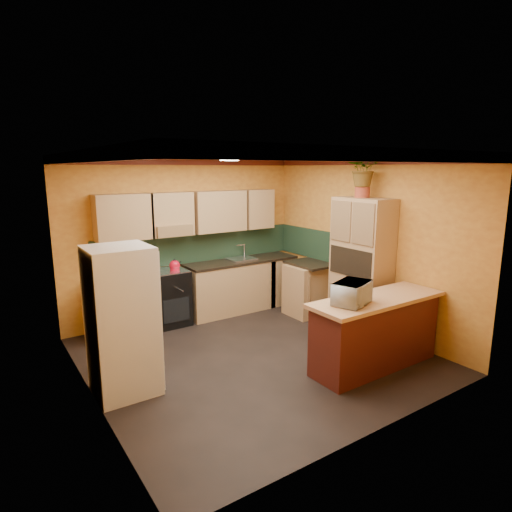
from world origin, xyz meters
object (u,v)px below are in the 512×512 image
(base_cabinets_back, at_px, (203,292))
(stove, at_px, (169,297))
(fridge, at_px, (122,321))
(microwave, at_px, (352,293))
(breakfast_bar, at_px, (375,334))
(pantry, at_px, (361,267))

(base_cabinets_back, xyz_separation_m, stove, (-0.62, -0.00, 0.02))
(stove, xyz_separation_m, fridge, (-1.28, -1.76, 0.39))
(microwave, bearing_deg, base_cabinets_back, 78.73)
(base_cabinets_back, xyz_separation_m, breakfast_bar, (0.97, -2.93, 0.00))
(base_cabinets_back, height_order, microwave, microwave)
(fridge, bearing_deg, stove, 54.02)
(base_cabinets_back, relative_size, breakfast_bar, 2.03)
(stove, bearing_deg, base_cabinets_back, 0.00)
(stove, relative_size, pantry, 0.43)
(fridge, relative_size, breakfast_bar, 0.94)
(stove, relative_size, microwave, 1.84)
(stove, distance_m, fridge, 2.21)
(pantry, relative_size, microwave, 4.25)
(pantry, bearing_deg, stove, 139.57)
(fridge, bearing_deg, microwave, -25.91)
(pantry, bearing_deg, microwave, -141.53)
(pantry, bearing_deg, base_cabinets_back, 130.63)
(stove, height_order, pantry, pantry)
(stove, bearing_deg, microwave, -68.87)
(breakfast_bar, bearing_deg, fridge, 157.84)
(fridge, distance_m, microwave, 2.69)
(base_cabinets_back, bearing_deg, microwave, -80.18)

